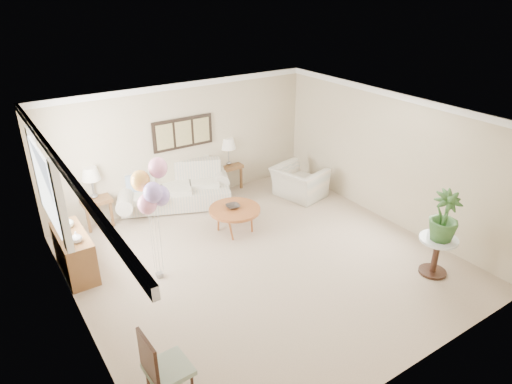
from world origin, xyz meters
TOP-DOWN VIEW (x-y plane):
  - ground_plane at (0.00, 0.00)m, footprint 6.00×6.00m
  - room_shell at (-0.11, 0.09)m, footprint 6.04×6.04m
  - wall_art_triptych at (0.00, 2.96)m, footprint 1.35×0.06m
  - sofa at (-0.33, 2.88)m, footprint 2.84×1.76m
  - end_table_left at (-1.99, 2.91)m, footprint 0.56×0.51m
  - end_table_right at (1.10, 3.02)m, footprint 0.54×0.49m
  - lamp_left at (-1.99, 2.91)m, footprint 0.36×0.36m
  - lamp_right at (1.10, 3.02)m, footprint 0.36×0.36m
  - coffee_table at (0.15, 1.18)m, footprint 0.99×0.99m
  - decor_bowl at (0.13, 1.21)m, footprint 0.30×0.30m
  - armchair at (2.17, 1.73)m, footprint 1.14×1.24m
  - side_table at (2.20, -1.85)m, footprint 0.62×0.62m
  - potted_plant at (2.19, -1.87)m, footprint 0.62×0.62m
  - accent_chair at (-2.57, -1.72)m, footprint 0.51×0.51m
  - credenza at (-2.76, 1.50)m, footprint 0.46×1.20m
  - vase_white at (-2.74, 1.17)m, footprint 0.19×0.19m
  - vase_sage at (-2.74, 1.74)m, footprint 0.22×0.22m
  - balloon_cluster at (-1.65, 0.59)m, footprint 0.58×0.56m

SIDE VIEW (x-z plane):
  - ground_plane at x=0.00m, z-range 0.00..0.00m
  - armchair at x=2.17m, z-range 0.00..0.69m
  - sofa at x=-0.33m, z-range -0.10..0.83m
  - credenza at x=-2.76m, z-range 0.00..0.74m
  - coffee_table at x=0.15m, z-range 0.21..0.71m
  - end_table_right at x=1.10m, z-range 0.20..0.79m
  - side_table at x=2.20m, z-range 0.17..0.84m
  - end_table_left at x=-1.99m, z-range 0.21..0.82m
  - accent_chair at x=-2.57m, z-range 0.02..1.02m
  - decor_bowl at x=0.13m, z-range 0.50..0.57m
  - vase_white at x=-2.74m, z-range 0.74..0.92m
  - vase_sage at x=-2.74m, z-range 0.74..0.94m
  - lamp_right at x=1.10m, z-range 0.76..1.39m
  - potted_plant at x=2.19m, z-range 0.67..1.51m
  - lamp_left at x=-1.99m, z-range 0.78..1.41m
  - wall_art_triptych at x=0.00m, z-range 1.23..1.88m
  - balloon_cluster at x=-1.65m, z-range 0.58..2.63m
  - room_shell at x=-0.11m, z-range 0.33..2.93m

